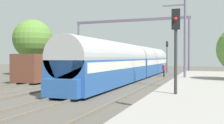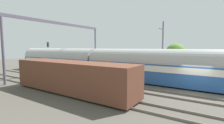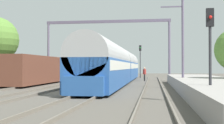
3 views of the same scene
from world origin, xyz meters
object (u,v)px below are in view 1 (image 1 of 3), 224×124
(person_crossing, at_px, (164,69))
(railway_signal_far, at_px, (167,53))
(railway_signal_near, at_px, (176,47))
(freight_car, at_px, (60,66))
(catenary_gantry, at_px, (130,33))
(passenger_train, at_px, (134,62))

(person_crossing, relative_size, railway_signal_far, 0.33)
(person_crossing, distance_m, railway_signal_near, 22.30)
(freight_car, xyz_separation_m, catenary_gantry, (5.95, 8.53, 4.42))
(freight_car, bearing_deg, railway_signal_far, 60.48)
(freight_car, bearing_deg, passenger_train, 25.00)
(passenger_train, xyz_separation_m, railway_signal_near, (6.69, -17.71, 1.04))
(passenger_train, height_order, person_crossing, passenger_train)
(passenger_train, relative_size, person_crossing, 18.99)
(passenger_train, bearing_deg, railway_signal_near, -69.29)
(passenger_train, xyz_separation_m, person_crossing, (2.86, 4.17, -0.94))
(railway_signal_far, xyz_separation_m, catenary_gantry, (-3.90, -8.87, 2.58))
(freight_car, xyz_separation_m, railway_signal_near, (14.63, -14.01, 1.54))
(person_crossing, bearing_deg, freight_car, -25.92)
(person_crossing, xyz_separation_m, catenary_gantry, (-4.85, 0.66, 4.86))
(person_crossing, xyz_separation_m, railway_signal_near, (3.83, -21.88, 1.98))
(freight_car, relative_size, person_crossing, 7.51)
(freight_car, xyz_separation_m, person_crossing, (10.80, 7.87, -0.44))
(person_crossing, distance_m, railway_signal_far, 9.85)
(passenger_train, distance_m, catenary_gantry, 6.53)
(freight_car, bearing_deg, railway_signal_near, -43.76)
(freight_car, height_order, railway_signal_far, railway_signal_far)
(person_crossing, height_order, catenary_gantry, catenary_gantry)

